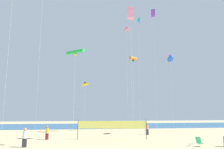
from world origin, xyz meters
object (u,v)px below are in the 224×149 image
Objects in this scene: folding_beach_chair at (199,142)px; beachgoer_coral_shirt at (147,128)px; kite_green_tube at (75,52)px; kite_pink_inflatable at (127,30)px; kite_orange_tube at (133,59)px; kite_violet_box at (153,13)px; beachgoer_white_shirt at (25,137)px; kite_pink_box at (131,13)px; volleyball_net at (112,125)px; beachgoer_mustard_shirt at (47,132)px; kite_blue_inflatable at (170,59)px; kite_cyan_delta at (138,21)px; beach_handbag at (191,145)px; kite_yellow_inflatable at (85,84)px.

beachgoer_coral_shirt is at bearing 120.40° from folding_beach_chair.
kite_pink_inflatable is at bearing 56.37° from kite_green_tube.
kite_violet_box is at bearing -48.86° from kite_orange_tube.
kite_violet_box is (17.18, 11.94, 19.12)m from beachgoer_white_shirt.
kite_orange_tube is at bearing 75.80° from kite_pink_box.
beachgoer_mustard_shirt is at bearing 174.62° from volleyball_net.
kite_cyan_delta reaches higher than kite_blue_inflatable.
kite_cyan_delta is (-0.68, 1.19, 16.98)m from beachgoer_coral_shirt.
kite_orange_tube is at bearing 87.69° from kite_cyan_delta.
kite_violet_box is at bearing 41.21° from volleyball_net.
beachgoer_coral_shirt is at bearing 96.11° from beach_handbag.
kite_yellow_inflatable reaches higher than volleyball_net.
beachgoer_coral_shirt is at bearing 60.53° from kite_pink_box.
kite_pink_inflatable is at bearing -13.45° from kite_yellow_inflatable.
kite_cyan_delta is at bearing -36.06° from kite_pink_inflatable.
beachgoer_coral_shirt is at bearing -60.35° from kite_cyan_delta.
kite_cyan_delta is 0.90× the size of kite_violet_box.
kite_blue_inflatable is 0.64× the size of kite_cyan_delta.
kite_yellow_inflatable reaches higher than beach_handbag.
volleyball_net is 10.26m from kite_green_tube.
kite_orange_tube is at bearing 13.54° from kite_yellow_inflatable.
folding_beach_chair is at bearing -39.47° from kite_pink_box.
beachgoer_white_shirt is at bearing -165.47° from folding_beach_chair.
volleyball_net reaches higher than beach_handbag.
kite_green_tube reaches higher than beach_handbag.
kite_violet_box is (2.43, 2.72, 19.15)m from beachgoer_coral_shirt.
kite_pink_inflatable reaches higher than kite_blue_inflatable.
folding_beach_chair is at bearing -7.47° from kite_green_tube.
kite_orange_tube is at bearing 62.95° from kite_pink_inflatable.
kite_violet_box is at bearing 84.56° from beach_handbag.
kite_yellow_inflatable is at bearing 117.16° from kite_pink_box.
kite_blue_inflatable is 9.57m from kite_violet_box.
beachgoer_coral_shirt is 0.18× the size of kite_green_tube.
beachgoer_mustard_shirt is at bearing 154.24° from beach_handbag.
kite_yellow_inflatable is (-10.90, 15.02, 7.21)m from folding_beach_chair.
kite_orange_tube is (-1.63, 16.82, 12.58)m from beach_handbag.
beach_handbag is 0.02× the size of kite_cyan_delta.
kite_pink_inflatable reaches higher than kite_pink_box.
beachgoer_white_shirt is 15.99m from beach_handbag.
kite_yellow_inflatable is (-10.17, 14.77, 7.53)m from beach_handbag.
kite_green_tube is at bearing -122.16° from kite_orange_tube.
kite_pink_box is at bearing -111.22° from kite_cyan_delta.
beachgoer_mustard_shirt is 0.17× the size of kite_green_tube.
kite_blue_inflatable reaches higher than beachgoer_coral_shirt.
kite_blue_inflatable is (2.59, 10.11, 11.07)m from beach_handbag.
beachgoer_white_shirt reaches higher than beachgoer_coral_shirt.
kite_pink_inflatable is (-3.50, 13.17, 16.56)m from beach_handbag.
kite_orange_tube reaches higher than beachgoer_mustard_shirt.
kite_green_tube is 16.00m from kite_pink_inflatable.
beachgoer_mustard_shirt is at bearing -158.12° from kite_violet_box.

